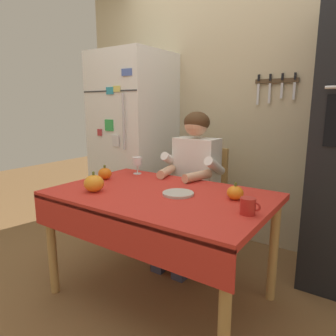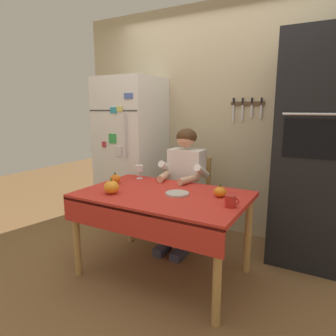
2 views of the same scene
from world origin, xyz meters
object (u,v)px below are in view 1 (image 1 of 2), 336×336
wine_glass (137,162)px  pumpkin_medium (105,174)px  chair_behind_person (203,195)px  coffee_mug (248,206)px  seated_person (192,174)px  refrigerator (134,144)px  pumpkin_large (235,193)px  serving_tray (178,194)px  pumpkin_small (94,183)px  dining_table (158,206)px

wine_glass → pumpkin_medium: 0.30m
chair_behind_person → wine_glass: size_ratio=6.64×
coffee_mug → pumpkin_medium: (-1.17, 0.12, 0.00)m
seated_person → pumpkin_medium: seated_person is taller
refrigerator → seated_person: bearing=-18.1°
refrigerator → pumpkin_large: size_ratio=17.14×
coffee_mug → seated_person: bearing=137.3°
wine_glass → pumpkin_medium: size_ratio=1.27×
chair_behind_person → serving_tray: bearing=-73.7°
refrigerator → serving_tray: bearing=-38.0°
chair_behind_person → wine_glass: 0.66m
pumpkin_small → serving_tray: (0.49, 0.25, -0.05)m
pumpkin_medium → seated_person: bearing=48.7°
pumpkin_medium → serving_tray: (0.68, -0.03, -0.04)m
chair_behind_person → wine_glass: bearing=-131.0°
coffee_mug → pumpkin_small: bearing=-170.9°
refrigerator → wine_glass: size_ratio=12.84×
pumpkin_large → pumpkin_small: 0.90m
chair_behind_person → wine_glass: chair_behind_person is taller
pumpkin_medium → serving_tray: size_ratio=0.56×
dining_table → wine_glass: size_ratio=9.99×
dining_table → pumpkin_small: bearing=-151.1°
coffee_mug → serving_tray: coffee_mug is taller
seated_person → coffee_mug: seated_person is taller
serving_tray → pumpkin_large: bearing=18.3°
coffee_mug → dining_table: bearing=175.6°
seated_person → pumpkin_medium: (-0.46, -0.53, 0.05)m
chair_behind_person → seated_person: seated_person is taller
seated_person → pumpkin_small: 0.85m
pumpkin_large → serving_tray: size_ratio=0.53×
pumpkin_medium → refrigerator: bearing=115.9°
seated_person → pumpkin_small: size_ratio=9.37×
dining_table → pumpkin_large: 0.50m
pumpkin_small → serving_tray: size_ratio=0.67×
dining_table → wine_glass: bearing=142.9°
dining_table → pumpkin_small: pumpkin_small is taller
seated_person → wine_glass: seated_person is taller
dining_table → serving_tray: serving_tray is taller
coffee_mug → chair_behind_person: bearing=130.0°
refrigerator → pumpkin_medium: size_ratio=16.35×
dining_table → pumpkin_small: (-0.37, -0.20, 0.14)m
dining_table → pumpkin_large: bearing=18.8°
pumpkin_medium → serving_tray: bearing=-2.6°
chair_behind_person → pumpkin_large: size_ratio=8.85×
chair_behind_person → coffee_mug: size_ratio=8.61×
refrigerator → pumpkin_medium: refrigerator is taller
dining_table → serving_tray: bearing=20.0°
refrigerator → seated_person: size_ratio=1.45×
pumpkin_medium → chair_behind_person: bearing=57.1°
chair_behind_person → pumpkin_large: bearing=-49.1°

